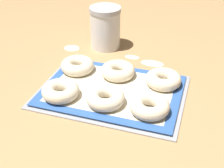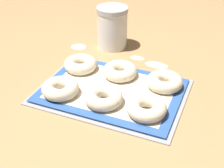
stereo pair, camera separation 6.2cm
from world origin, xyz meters
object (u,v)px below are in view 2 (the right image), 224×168
object	(u,v)px
bagel_front_right	(146,108)
bagel_front_center	(103,97)
bagel_back_right	(164,82)
bagel_back_center	(120,71)
baking_tray	(112,91)
bagel_front_left	(60,88)
bagel_back_left	(81,64)
flour_canister	(112,27)

from	to	relation	value
bagel_front_right	bagel_front_center	bearing A→B (deg)	-179.90
bagel_front_right	bagel_back_right	bearing A→B (deg)	85.77
bagel_back_center	bagel_back_right	bearing A→B (deg)	-2.51
baking_tray	bagel_front_left	distance (m)	0.15
bagel_back_left	flour_canister	bearing A→B (deg)	84.47
bagel_back_left	bagel_back_right	bearing A→B (deg)	0.61
bagel_front_center	bagel_back_center	xyz separation A→B (m)	(-0.01, 0.15, 0.00)
bagel_back_right	flour_canister	xyz separation A→B (m)	(-0.25, 0.21, 0.05)
bagel_front_left	bagel_back_left	world-z (taller)	same
bagel_front_right	bagel_back_left	world-z (taller)	same
bagel_front_center	flour_canister	xyz separation A→B (m)	(-0.12, 0.35, 0.05)
bagel_front_center	bagel_back_left	distance (m)	0.20
bagel_back_left	bagel_front_center	bearing A→B (deg)	-44.29
bagel_back_left	bagel_back_right	xyz separation A→B (m)	(0.28, 0.00, 0.00)
bagel_back_left	flour_canister	distance (m)	0.22
bagel_front_left	bagel_front_center	distance (m)	0.13
bagel_back_right	flour_canister	distance (m)	0.33
bagel_front_right	bagel_back_right	world-z (taller)	same
bagel_front_left	bagel_back_left	bearing A→B (deg)	94.75
bagel_front_right	bagel_back_center	distance (m)	0.20
baking_tray	flour_canister	distance (m)	0.32
bagel_front_center	bagel_back_right	xyz separation A→B (m)	(0.13, 0.14, 0.00)
bagel_front_left	bagel_back_left	xyz separation A→B (m)	(-0.01, 0.15, 0.00)
bagel_front_left	bagel_front_right	bearing A→B (deg)	1.71
baking_tray	bagel_front_left	xyz separation A→B (m)	(-0.13, -0.08, 0.03)
bagel_back_center	flour_canister	world-z (taller)	flour_canister
bagel_back_left	bagel_front_right	bearing A→B (deg)	-27.73
bagel_front_center	flour_canister	size ratio (longest dim) A/B	0.70
bagel_front_left	bagel_back_center	xyz separation A→B (m)	(0.12, 0.16, 0.00)
bagel_back_right	bagel_front_right	bearing A→B (deg)	-94.23
bagel_back_left	bagel_back_center	distance (m)	0.13
baking_tray	bagel_front_center	size ratio (longest dim) A/B	3.96
bagel_front_center	bagel_back_center	size ratio (longest dim) A/B	1.00
bagel_front_center	bagel_front_right	distance (m)	0.12
baking_tray	bagel_back_center	world-z (taller)	bagel_back_center
bagel_front_left	bagel_front_right	distance (m)	0.25
baking_tray	flour_canister	bearing A→B (deg)	112.56
bagel_front_left	bagel_front_center	xyz separation A→B (m)	(0.13, 0.01, 0.00)
bagel_front_left	bagel_back_left	size ratio (longest dim) A/B	1.00
baking_tray	bagel_back_left	bearing A→B (deg)	153.60
bagel_front_center	bagel_front_right	world-z (taller)	same
bagel_front_left	flour_canister	xyz separation A→B (m)	(0.01, 0.36, 0.05)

